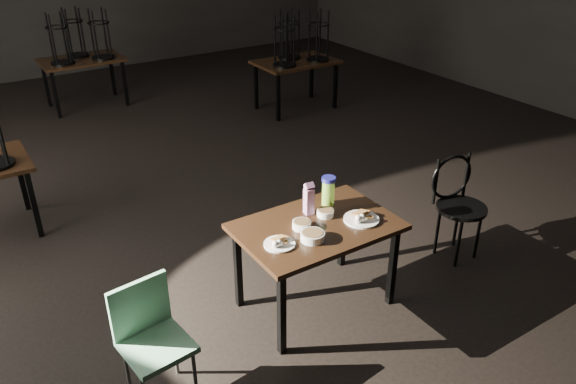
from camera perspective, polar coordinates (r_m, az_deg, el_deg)
main_table at (r=4.29m, az=2.91°, el=-4.21°), size 1.20×0.80×0.75m
plate_left at (r=3.99m, az=-0.88°, el=-5.17°), size 0.23×0.23×0.07m
plate_right at (r=4.32m, az=7.48°, el=-2.60°), size 0.27×0.27×0.09m
bowl_near at (r=4.18m, az=1.39°, el=-3.32°), size 0.14×0.14×0.06m
bowl_far at (r=4.35m, az=3.81°, el=-2.11°), size 0.13×0.13×0.05m
bowl_big at (r=4.05m, az=2.50°, el=-4.49°), size 0.18×0.18×0.06m
juice_carton at (r=4.33m, az=2.13°, el=-0.73°), size 0.07×0.07×0.27m
water_bottle at (r=4.46m, az=4.12°, el=0.12°), size 0.13×0.13×0.25m
spoon at (r=4.44m, az=8.07°, el=-2.05°), size 0.05×0.20×0.01m
bentwood_chair at (r=5.22m, az=16.80°, el=-0.67°), size 0.47×0.46×0.94m
school_chair at (r=3.73m, az=-13.77°, el=-13.81°), size 0.44×0.44×0.85m
bg_table_right at (r=8.65m, az=0.86°, el=13.35°), size 1.20×0.80×1.48m
bg_table_far at (r=9.32m, az=-20.28°, el=12.74°), size 1.20×0.80×1.48m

